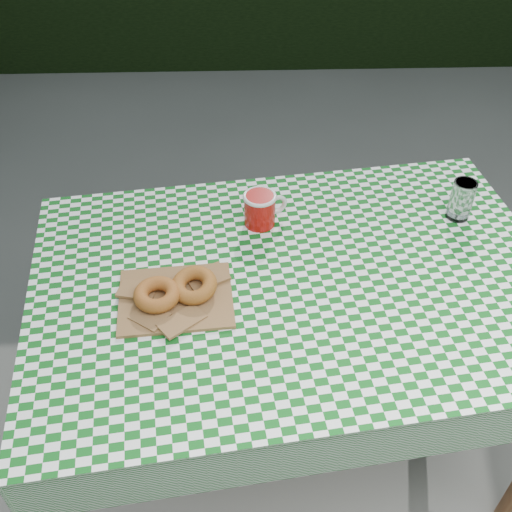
{
  "coord_description": "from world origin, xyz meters",
  "views": [
    {
      "loc": [
        -0.27,
        -1.05,
        1.8
      ],
      "look_at": [
        -0.23,
        0.07,
        0.79
      ],
      "focal_mm": 41.58,
      "sensor_mm": 36.0,
      "label": 1
    }
  ],
  "objects_px": {
    "coffee_mug": "(260,210)",
    "drinking_glass": "(461,200)",
    "table": "(290,370)",
    "paper_bag": "(176,298)"
  },
  "relations": [
    {
      "from": "coffee_mug",
      "to": "drinking_glass",
      "type": "bearing_deg",
      "value": -21.56
    },
    {
      "from": "table",
      "to": "paper_bag",
      "type": "height_order",
      "value": "paper_bag"
    },
    {
      "from": "table",
      "to": "paper_bag",
      "type": "bearing_deg",
      "value": -175.08
    },
    {
      "from": "paper_bag",
      "to": "coffee_mug",
      "type": "distance_m",
      "value": 0.36
    },
    {
      "from": "table",
      "to": "paper_bag",
      "type": "xyz_separation_m",
      "value": [
        -0.3,
        -0.07,
        0.39
      ]
    },
    {
      "from": "table",
      "to": "coffee_mug",
      "type": "height_order",
      "value": "coffee_mug"
    },
    {
      "from": "table",
      "to": "coffee_mug",
      "type": "bearing_deg",
      "value": 103.18
    },
    {
      "from": "table",
      "to": "coffee_mug",
      "type": "xyz_separation_m",
      "value": [
        -0.08,
        0.22,
        0.43
      ]
    },
    {
      "from": "coffee_mug",
      "to": "drinking_glass",
      "type": "xyz_separation_m",
      "value": [
        0.56,
        0.01,
        0.01
      ]
    },
    {
      "from": "paper_bag",
      "to": "coffee_mug",
      "type": "height_order",
      "value": "coffee_mug"
    }
  ]
}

